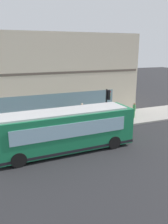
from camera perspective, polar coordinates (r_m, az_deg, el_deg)
ground at (r=17.73m, az=-3.00°, el=-8.80°), size 120.00×120.00×0.00m
sidewalk_curb at (r=22.15m, az=-7.30°, el=-3.61°), size 4.79×40.00×0.15m
building_corner at (r=27.59m, az=-11.31°, el=9.38°), size 8.64×21.59×8.94m
city_bus_nearside at (r=16.68m, az=-4.57°, el=-4.66°), size 2.79×10.10×3.07m
traffic_light_near_corner at (r=21.21m, az=5.93°, el=2.85°), size 0.32×0.49×3.60m
fire_hydrant at (r=22.42m, az=-3.30°, el=-2.09°), size 0.35×0.35×0.74m
pedestrian_near_building_entrance at (r=24.89m, az=12.44°, el=0.68°), size 0.32×0.32×1.59m
pedestrian_by_light_pole at (r=20.70m, az=-11.93°, el=-1.94°), size 0.32×0.32×1.81m
pedestrian_near_hydrant at (r=23.36m, az=-0.51°, el=0.42°), size 0.32×0.32×1.81m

